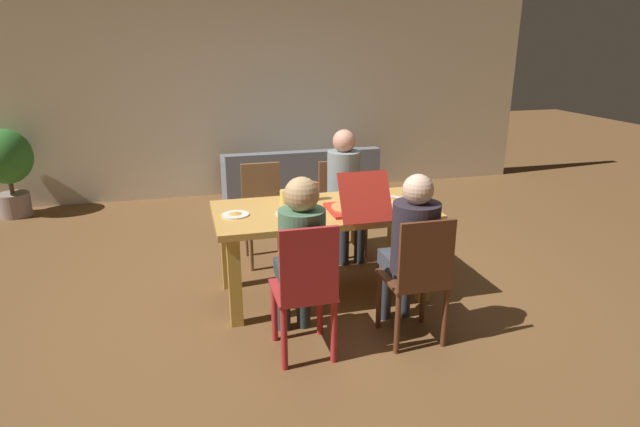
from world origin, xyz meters
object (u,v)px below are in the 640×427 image
dining_table (323,222)px  chair_2 (341,205)px  person_1 (411,242)px  plate_0 (289,213)px  drinking_glass_0 (362,185)px  plate_1 (235,214)px  pizza_box_0 (355,206)px  chair_3 (263,210)px  person_2 (345,184)px  person_0 (300,250)px  couch (299,183)px  drinking_glass_1 (372,187)px  chair_0 (306,289)px  plate_3 (415,208)px  drinking_glass_2 (284,197)px  plate_2 (392,199)px  drinking_glass_3 (314,191)px  chair_1 (419,275)px  potted_plant (7,164)px

dining_table → chair_2: (0.42, 0.90, -0.16)m
person_1 → chair_2: bearing=90.0°
plate_0 → drinking_glass_0: drinking_glass_0 is taller
plate_1 → drinking_glass_0: 1.18m
plate_1 → pizza_box_0: bearing=-10.4°
dining_table → drinking_glass_0: 0.58m
dining_table → chair_2: bearing=65.0°
person_1 → chair_3: bearing=115.5°
chair_3 → drinking_glass_0: size_ratio=6.90×
dining_table → person_2: person_2 is taller
person_1 → drinking_glass_0: bearing=89.0°
person_0 → plate_0: (0.06, 0.65, 0.05)m
couch → drinking_glass_0: bearing=-87.6°
pizza_box_0 → drinking_glass_0: bearing=65.4°
pizza_box_0 → couch: 2.73m
chair_2 → drinking_glass_1: (0.07, -0.67, 0.35)m
dining_table → person_2: bearing=61.4°
drinking_glass_1 → dining_table: bearing=-154.2°
chair_0 → person_1: person_1 is taller
drinking_glass_0 → couch: size_ratio=0.07×
plate_3 → couch: bearing=97.0°
dining_table → drinking_glass_1: 0.58m
drinking_glass_0 → drinking_glass_1: bearing=-60.8°
drinking_glass_2 → dining_table: bearing=-37.6°
chair_2 → drinking_glass_0: size_ratio=6.67×
plate_2 → drinking_glass_1: 0.22m
drinking_glass_2 → chair_2: bearing=45.1°
person_2 → plate_1: (-1.11, -0.78, 0.04)m
plate_1 → drinking_glass_3: (0.67, 0.25, 0.07)m
plate_1 → plate_3: bearing=-8.8°
chair_0 → dining_table: bearing=68.2°
chair_1 → pizza_box_0: bearing=106.7°
chair_1 → chair_2: (-0.00, 1.79, -0.05)m
person_1 → chair_3: person_1 is taller
person_0 → chair_1: bearing=-12.2°
chair_2 → plate_1: (-1.11, -0.91, 0.29)m
plate_3 → drinking_glass_2: drinking_glass_2 is taller
couch → potted_plant: size_ratio=1.79×
plate_3 → drinking_glass_2: (-0.95, 0.43, 0.05)m
dining_table → couch: 2.55m
chair_0 → plate_2: 1.35m
chair_2 → drinking_glass_3: size_ratio=5.90×
drinking_glass_0 → potted_plant: 4.32m
chair_0 → chair_3: 1.74m
person_1 → chair_3: (-0.77, 1.62, -0.21)m
drinking_glass_1 → drinking_glass_2: size_ratio=1.33×
person_1 → person_0: bearing=178.4°
plate_1 → drinking_glass_0: bearing=17.0°
person_2 → chair_2: bearing=90.0°
pizza_box_0 → chair_2: bearing=78.7°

